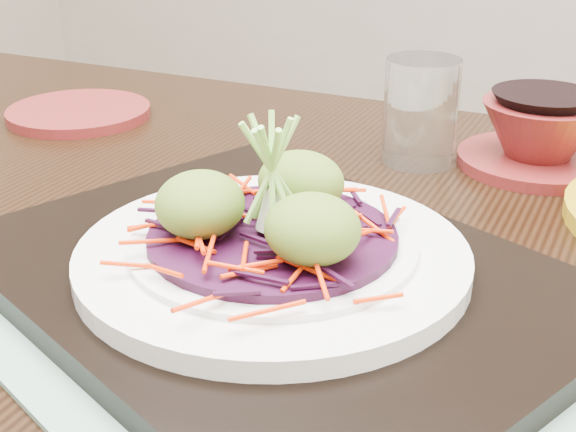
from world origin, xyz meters
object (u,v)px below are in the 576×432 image
at_px(white_plate, 273,255).
at_px(terracotta_bowl_set, 539,138).
at_px(dining_table, 269,412).
at_px(water_glass, 421,111).
at_px(terracotta_side_plate, 79,112).
at_px(serving_tray, 273,278).

height_order(white_plate, terracotta_bowl_set, terracotta_bowl_set).
relative_size(dining_table, water_glass, 14.12).
xyz_separation_m(terracotta_side_plate, terracotta_bowl_set, (0.45, 0.07, 0.02)).
height_order(white_plate, water_glass, water_glass).
relative_size(white_plate, water_glass, 2.60).
bearing_deg(serving_tray, dining_table, 150.81).
bearing_deg(dining_table, water_glass, 84.81).
xyz_separation_m(white_plate, terracotta_side_plate, (-0.35, 0.23, -0.02)).
bearing_deg(serving_tray, white_plate, 20.52).
height_order(dining_table, water_glass, water_glass).
bearing_deg(white_plate, water_glass, 89.96).
distance_m(serving_tray, terracotta_side_plate, 0.42).
bearing_deg(terracotta_bowl_set, water_glass, -159.45).
xyz_separation_m(white_plate, water_glass, (0.00, 0.27, 0.02)).
distance_m(serving_tray, terracotta_bowl_set, 0.32).
relative_size(dining_table, terracotta_bowl_set, 7.32).
xyz_separation_m(dining_table, serving_tray, (0.01, -0.01, 0.12)).
bearing_deg(terracotta_bowl_set, serving_tray, -107.55).
bearing_deg(terracotta_side_plate, serving_tray, -32.96).
xyz_separation_m(serving_tray, white_plate, (0.00, 0.00, 0.02)).
relative_size(serving_tray, terracotta_side_plate, 2.50).
height_order(dining_table, serving_tray, serving_tray).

